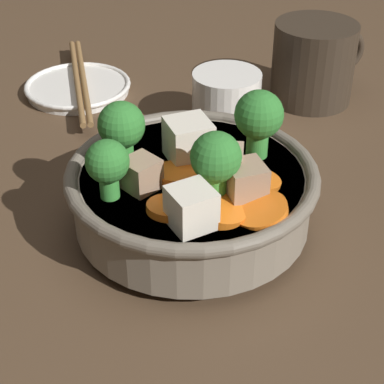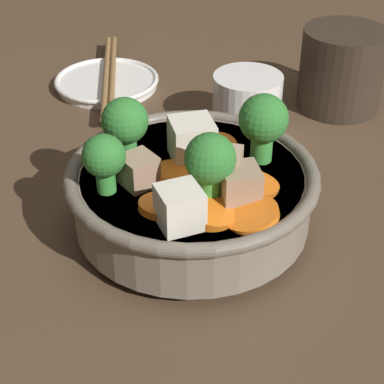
{
  "view_description": "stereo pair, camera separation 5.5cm",
  "coord_description": "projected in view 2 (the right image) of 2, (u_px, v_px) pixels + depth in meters",
  "views": [
    {
      "loc": [
        -0.21,
        -0.4,
        0.35
      ],
      "look_at": [
        0.0,
        0.0,
        0.04
      ],
      "focal_mm": 60.0,
      "sensor_mm": 36.0,
      "label": 1
    },
    {
      "loc": [
        -0.16,
        -0.42,
        0.35
      ],
      "look_at": [
        0.0,
        0.0,
        0.04
      ],
      "focal_mm": 60.0,
      "sensor_mm": 36.0,
      "label": 2
    }
  ],
  "objects": [
    {
      "name": "stirfry_bowl",
      "position": [
        192.0,
        187.0,
        0.54
      ],
      "size": [
        0.21,
        0.21,
        0.12
      ],
      "color": "slate",
      "rests_on": "ground_plane"
    },
    {
      "name": "side_saucer",
      "position": [
        110.0,
        81.0,
        0.8
      ],
      "size": [
        0.13,
        0.13,
        0.01
      ],
      "color": "white",
      "rests_on": "ground_plane"
    },
    {
      "name": "ground_plane",
      "position": [
        192.0,
        228.0,
        0.57
      ],
      "size": [
        3.0,
        3.0,
        0.0
      ],
      "primitive_type": "plane",
      "color": "#4C3826"
    },
    {
      "name": "chopsticks_pair",
      "position": [
        109.0,
        74.0,
        0.79
      ],
      "size": [
        0.08,
        0.23,
        0.01
      ],
      "color": "olive",
      "rests_on": "side_saucer"
    },
    {
      "name": "tea_cup",
      "position": [
        247.0,
        102.0,
        0.7
      ],
      "size": [
        0.08,
        0.08,
        0.06
      ],
      "color": "white",
      "rests_on": "ground_plane"
    },
    {
      "name": "dark_mug",
      "position": [
        343.0,
        69.0,
        0.73
      ],
      "size": [
        0.12,
        0.1,
        0.09
      ],
      "color": "#33281E",
      "rests_on": "ground_plane"
    }
  ]
}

